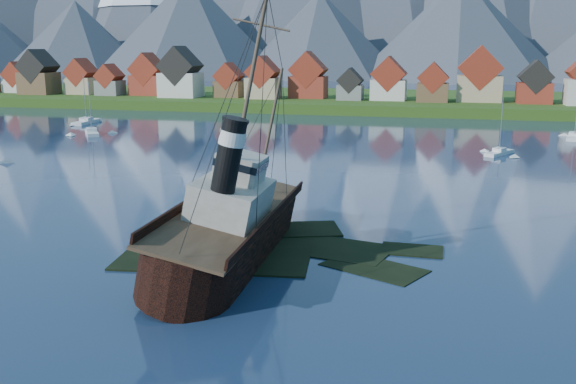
% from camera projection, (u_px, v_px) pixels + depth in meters
% --- Properties ---
extents(ground, '(1400.00, 1400.00, 0.00)m').
position_uv_depth(ground, '(251.00, 254.00, 61.93)').
color(ground, '#192B48').
rests_on(ground, ground).
extents(shoal, '(31.71, 21.24, 1.14)m').
position_uv_depth(shoal, '(275.00, 253.00, 63.61)').
color(shoal, black).
rests_on(shoal, ground).
extents(shore_bank, '(600.00, 80.00, 3.20)m').
position_uv_depth(shore_bank, '(398.00, 105.00, 222.64)').
color(shore_bank, '#224012').
rests_on(shore_bank, ground).
extents(seawall, '(600.00, 2.50, 2.00)m').
position_uv_depth(seawall, '(387.00, 116.00, 186.71)').
color(seawall, '#3F3D38').
rests_on(seawall, ground).
extents(town, '(250.96, 16.69, 17.30)m').
position_uv_depth(town, '(294.00, 80.00, 211.79)').
color(town, maroon).
rests_on(town, ground).
extents(tugboat_wreck, '(7.58, 32.64, 25.87)m').
position_uv_depth(tugboat_wreck, '(230.00, 222.00, 61.21)').
color(tugboat_wreck, black).
rests_on(tugboat_wreck, ground).
extents(sailboat_c, '(7.68, 9.43, 12.66)m').
position_uv_depth(sailboat_c, '(92.00, 133.00, 147.41)').
color(sailboat_c, silver).
rests_on(sailboat_c, ground).
extents(sailboat_d, '(5.82, 8.00, 11.04)m').
position_uv_depth(sailboat_d, '(499.00, 153.00, 119.52)').
color(sailboat_d, silver).
rests_on(sailboat_d, ground).
extents(sailboat_e, '(4.97, 10.84, 12.20)m').
position_uv_depth(sailboat_e, '(574.00, 138.00, 140.45)').
color(sailboat_e, silver).
rests_on(sailboat_e, ground).
extents(sailboat_f, '(3.93, 11.84, 13.34)m').
position_uv_depth(sailboat_f, '(87.00, 122.00, 168.98)').
color(sailboat_f, silver).
rests_on(sailboat_f, ground).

